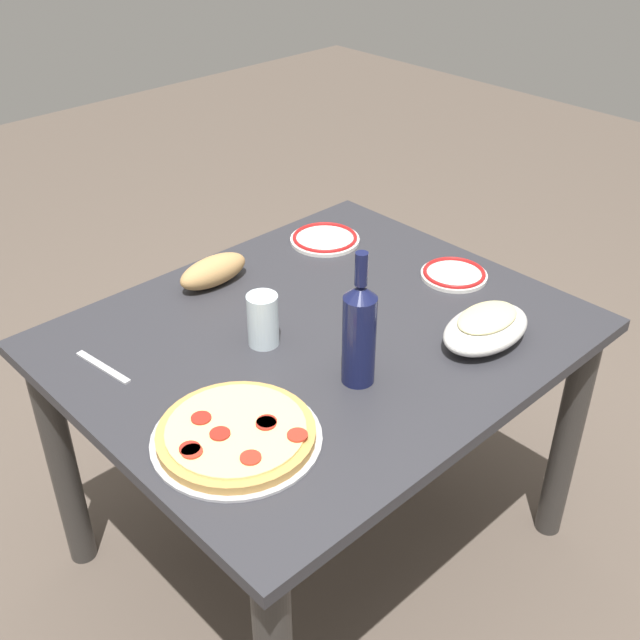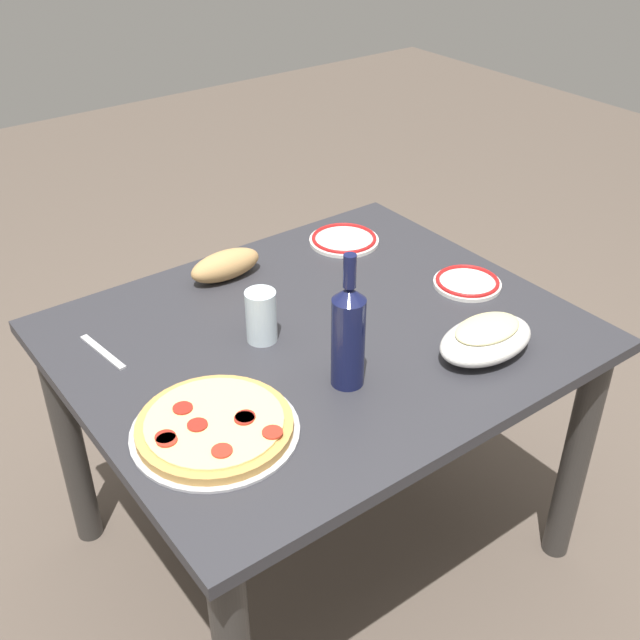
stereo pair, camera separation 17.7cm
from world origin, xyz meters
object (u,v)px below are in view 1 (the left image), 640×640
Objects in this scene: water_glass at (263,320)px; bread_loaf at (213,271)px; pepperoni_pizza at (236,434)px; baked_pasta_dish at (486,327)px; wine_bottle at (359,332)px; side_plate_far at (454,274)px; side_plate_near at (325,239)px; dining_table at (320,372)px.

bread_loaf is at bearing 74.80° from water_glass.
baked_pasta_dish is at bearing -11.61° from pepperoni_pizza.
bread_loaf is at bearing 114.42° from baked_pasta_dish.
wine_bottle is 0.52m from side_plate_far.
side_plate_near and side_plate_far have the same top height.
bread_loaf is (-0.47, 0.40, 0.03)m from side_plate_far.
baked_pasta_dish is 1.94× the size of water_glass.
dining_table is 9.14× the size of water_glass.
water_glass reaches higher than pepperoni_pizza.
pepperoni_pizza is 0.32m from wine_bottle.
dining_table is at bearing 69.76° from wine_bottle.
side_plate_near is at bearing 52.43° from wine_bottle.
baked_pasta_dish is 0.61m from side_plate_near.
wine_bottle is 1.55× the size of bread_loaf.
pepperoni_pizza is 2.65× the size of water_glass.
wine_bottle is at bearing -127.57° from side_plate_near.
wine_bottle is 1.56× the size of side_plate_near.
water_glass reaches higher than side_plate_far.
bread_loaf reaches higher than dining_table.
dining_table is 0.45m from side_plate_far.
bread_loaf is (0.08, 0.29, -0.02)m from water_glass.
dining_table is at bearing 129.77° from baked_pasta_dish.
wine_bottle reaches higher than side_plate_near.
wine_bottle reaches higher than bread_loaf.
side_plate_near is (0.08, 0.61, -0.03)m from baked_pasta_dish.
side_plate_far is at bearing -40.25° from bread_loaf.
baked_pasta_dish is 1.24× the size of side_plate_near.
bread_loaf is at bearing 139.75° from side_plate_far.
water_glass reaches higher than side_plate_near.
wine_bottle is 1.76× the size of side_plate_far.
baked_pasta_dish is at bearing -17.65° from wine_bottle.
water_glass is (-0.36, 0.34, 0.02)m from baked_pasta_dish.
side_plate_far is at bearing 7.57° from pepperoni_pizza.
wine_bottle reaches higher than baked_pasta_dish.
bread_loaf reaches higher than side_plate_far.
baked_pasta_dish reaches higher than side_plate_far.
pepperoni_pizza is 1.69× the size of bread_loaf.
side_plate_far is 0.62m from bread_loaf.
side_plate_near is at bearing 34.69° from pepperoni_pizza.
water_glass reaches higher than bread_loaf.
baked_pasta_dish is at bearing -42.92° from water_glass.
bread_loaf reaches higher than pepperoni_pizza.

